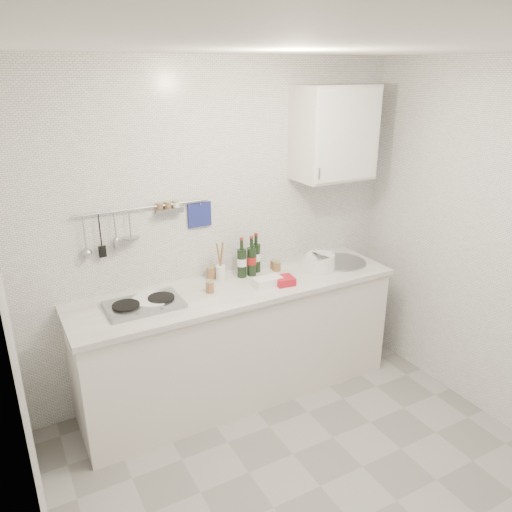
% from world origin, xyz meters
% --- Properties ---
extents(floor, '(3.00, 3.00, 0.00)m').
position_xyz_m(floor, '(0.00, 0.00, 0.00)').
color(floor, slate).
rests_on(floor, ground).
extents(ceiling, '(3.00, 3.00, 0.00)m').
position_xyz_m(ceiling, '(0.00, 0.00, 2.50)').
color(ceiling, silver).
rests_on(ceiling, back_wall).
extents(back_wall, '(3.00, 0.02, 2.50)m').
position_xyz_m(back_wall, '(0.00, 1.40, 1.25)').
color(back_wall, silver).
rests_on(back_wall, floor).
extents(wall_left, '(0.02, 2.80, 2.50)m').
position_xyz_m(wall_left, '(-1.50, 0.00, 1.25)').
color(wall_left, silver).
rests_on(wall_left, floor).
extents(counter, '(2.44, 0.64, 0.96)m').
position_xyz_m(counter, '(0.01, 1.10, 0.43)').
color(counter, silver).
rests_on(counter, floor).
extents(wall_rail, '(0.98, 0.09, 0.34)m').
position_xyz_m(wall_rail, '(-0.60, 1.37, 1.43)').
color(wall_rail, '#93969B').
rests_on(wall_rail, back_wall).
extents(wall_cabinet, '(0.60, 0.38, 0.70)m').
position_xyz_m(wall_cabinet, '(0.90, 1.22, 1.95)').
color(wall_cabinet, silver).
rests_on(wall_cabinet, back_wall).
extents(plate_stack_hob, '(0.27, 0.27, 0.03)m').
position_xyz_m(plate_stack_hob, '(-0.64, 1.12, 0.94)').
color(plate_stack_hob, '#4B5EAA').
rests_on(plate_stack_hob, counter).
extents(plate_stack_sink, '(0.29, 0.28, 0.11)m').
position_xyz_m(plate_stack_sink, '(0.73, 1.10, 0.97)').
color(plate_stack_sink, white).
rests_on(plate_stack_sink, counter).
extents(wine_bottles, '(0.22, 0.12, 0.31)m').
position_xyz_m(wine_bottles, '(0.18, 1.25, 1.07)').
color(wine_bottles, black).
rests_on(wine_bottles, counter).
extents(butter_dish, '(0.21, 0.11, 0.06)m').
position_xyz_m(butter_dish, '(0.19, 1.00, 0.95)').
color(butter_dish, white).
rests_on(butter_dish, counter).
extents(strawberry_punnet, '(0.15, 0.15, 0.06)m').
position_xyz_m(strawberry_punnet, '(0.32, 0.96, 0.95)').
color(strawberry_punnet, red).
rests_on(strawberry_punnet, counter).
extents(utensil_crock, '(0.07, 0.07, 0.30)m').
position_xyz_m(utensil_crock, '(-0.06, 1.26, 0.99)').
color(utensil_crock, white).
rests_on(utensil_crock, counter).
extents(jar_a, '(0.07, 0.07, 0.10)m').
position_xyz_m(jar_a, '(-0.11, 1.31, 0.97)').
color(jar_a, brown).
rests_on(jar_a, counter).
extents(jar_b, '(0.06, 0.06, 0.07)m').
position_xyz_m(jar_b, '(0.40, 1.26, 0.96)').
color(jar_b, brown).
rests_on(jar_b, counter).
extents(jar_c, '(0.07, 0.07, 0.08)m').
position_xyz_m(jar_c, '(0.40, 1.22, 0.96)').
color(jar_c, brown).
rests_on(jar_c, counter).
extents(jar_d, '(0.06, 0.06, 0.09)m').
position_xyz_m(jar_d, '(-0.22, 1.10, 0.97)').
color(jar_d, brown).
rests_on(jar_d, counter).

